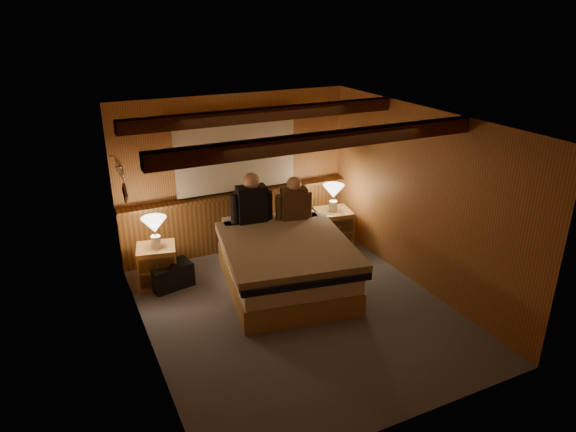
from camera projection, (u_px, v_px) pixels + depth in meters
floor at (297, 310)px, 6.45m from camera, size 4.20×4.20×0.00m
ceiling at (298, 120)px, 5.55m from camera, size 4.20×4.20×0.00m
wall_back at (235, 174)px, 7.76m from camera, size 3.60×0.00×3.60m
wall_left at (142, 252)px, 5.28m from camera, size 0.00×4.20×4.20m
wall_right at (420, 199)px, 6.73m from camera, size 0.00×4.20×4.20m
wall_front at (411, 311)px, 4.25m from camera, size 3.60×0.00×3.60m
wainscot at (239, 219)px, 7.97m from camera, size 3.60×0.23×0.94m
curtain_window at (236, 154)px, 7.58m from camera, size 2.18×0.09×1.11m
ceiling_beams at (292, 126)px, 5.71m from camera, size 3.60×1.65×0.16m
coat_rail at (120, 167)px, 6.45m from camera, size 0.05×0.55×0.24m
framed_print at (315, 142)px, 8.15m from camera, size 0.30×0.04×0.25m
bed at (285, 262)px, 6.88m from camera, size 1.90×2.30×0.71m
nightstand_left at (158, 265)px, 6.98m from camera, size 0.59×0.55×0.56m
nightstand_right at (333, 228)px, 8.12m from camera, size 0.61×0.57×0.59m
lamp_left at (154, 227)px, 6.75m from camera, size 0.33×0.33×0.43m
lamp_right at (333, 193)px, 7.88m from camera, size 0.33×0.33×0.43m
person_left at (252, 201)px, 7.22m from camera, size 0.61×0.28×0.75m
person_right at (294, 201)px, 7.34m from camera, size 0.53×0.28×0.66m
duffel_bag at (171, 275)px, 6.95m from camera, size 0.61×0.44×0.40m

